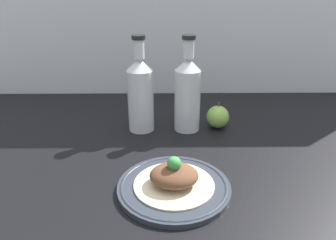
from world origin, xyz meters
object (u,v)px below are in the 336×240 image
(plate, at_px, (174,187))
(cider_bottle_right, at_px, (187,93))
(cider_bottle_left, at_px, (140,93))
(apple, at_px, (218,117))
(plated_food, at_px, (174,177))

(plate, xyz_separation_m, cider_bottle_right, (0.05, 0.31, 0.11))
(cider_bottle_left, distance_m, apple, 0.25)
(apple, bearing_deg, cider_bottle_right, -174.04)
(plated_food, xyz_separation_m, cider_bottle_left, (-0.09, 0.31, 0.08))
(plated_food, relative_size, cider_bottle_right, 0.63)
(plate, height_order, apple, apple)
(plated_food, height_order, cider_bottle_right, cider_bottle_right)
(plate, distance_m, plated_food, 0.03)
(cider_bottle_right, bearing_deg, cider_bottle_left, 180.00)
(plated_food, distance_m, apple, 0.36)
(plate, height_order, cider_bottle_right, cider_bottle_right)
(plate, height_order, plated_food, plated_food)
(plate, relative_size, cider_bottle_left, 0.88)
(cider_bottle_left, xyz_separation_m, cider_bottle_right, (0.14, 0.00, 0.00))
(apple, bearing_deg, cider_bottle_left, -177.48)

